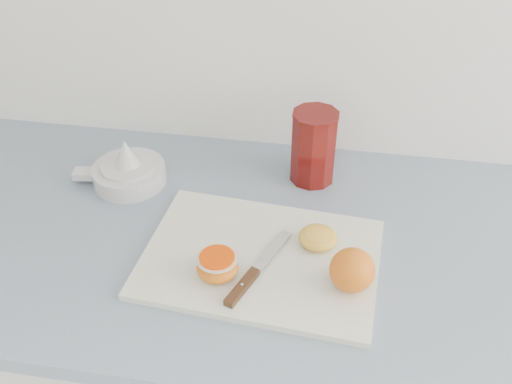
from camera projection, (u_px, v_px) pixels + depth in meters
counter at (241, 379)px, 1.29m from camera, size 2.51×0.64×0.89m
cutting_board at (261, 258)px, 0.95m from camera, size 0.41×0.31×0.01m
whole_orange at (352, 270)px, 0.87m from camera, size 0.07×0.07×0.07m
half_orange at (217, 266)px, 0.90m from camera, size 0.07×0.07×0.04m
squeezed_shell at (318, 237)px, 0.96m from camera, size 0.07×0.07×0.03m
paring_knife at (248, 280)px, 0.90m from camera, size 0.08×0.19×0.01m
citrus_juicer at (128, 171)px, 1.12m from camera, size 0.18×0.14×0.10m
red_tumbler at (313, 149)px, 1.10m from camera, size 0.09×0.09×0.15m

